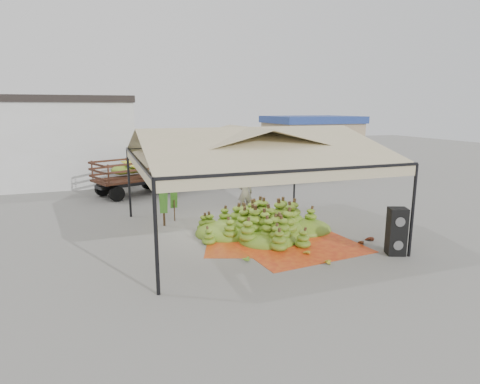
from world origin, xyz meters
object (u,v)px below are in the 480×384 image
object	(u,v)px
banana_heap	(268,217)
vendor	(245,193)
truck_left	(151,171)
truck_right	(267,160)
speaker_stack	(397,231)

from	to	relation	value
banana_heap	vendor	bearing A→B (deg)	86.22
truck_left	truck_right	world-z (taller)	truck_right
speaker_stack	vendor	bearing A→B (deg)	133.75
vendor	banana_heap	bearing A→B (deg)	98.34
vendor	truck_left	bearing A→B (deg)	-49.09
banana_heap	speaker_stack	bearing A→B (deg)	-51.16
banana_heap	truck_left	distance (m)	9.66
truck_left	truck_right	distance (m)	7.55
truck_right	truck_left	bearing A→B (deg)	-167.29
speaker_stack	truck_left	world-z (taller)	truck_left
speaker_stack	vendor	size ratio (longest dim) A/B	0.84
banana_heap	truck_right	size ratio (longest dim) A/B	0.82
speaker_stack	truck_left	size ratio (longest dim) A/B	0.25
banana_heap	vendor	world-z (taller)	vendor
banana_heap	speaker_stack	world-z (taller)	speaker_stack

